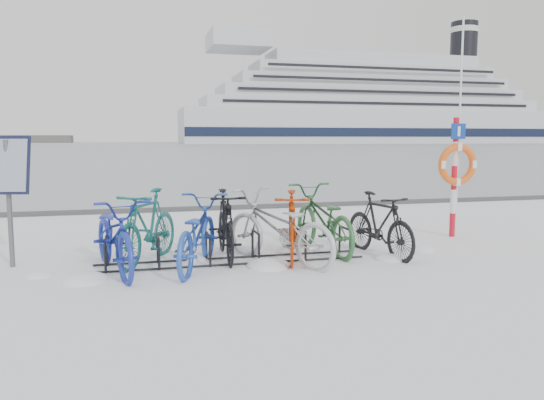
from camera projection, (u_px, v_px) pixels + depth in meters
name	position (u px, v px, depth m)	size (l,w,h in m)	color
ground	(232.00, 262.00, 7.92)	(900.00, 900.00, 0.00)	white
ice_sheet	(139.00, 145.00, 157.01)	(400.00, 298.00, 0.02)	#94A0A8
quay_edge	(191.00, 209.00, 13.59)	(400.00, 0.25, 0.10)	#3F3F42
bike_rack	(232.00, 250.00, 7.90)	(4.00, 0.48, 0.46)	black
info_board	(7.00, 173.00, 7.45)	(0.66, 0.36, 1.88)	#595B5E
lifebuoy_station	(457.00, 165.00, 9.79)	(0.78, 0.22, 4.05)	red
cruise_ferry	(369.00, 110.00, 206.95)	(147.72, 27.84, 48.54)	silver
bike_0	(115.00, 233.00, 7.31)	(0.72, 2.07, 1.09)	#1C2EA0
bike_1	(148.00, 225.00, 7.88)	(0.53, 1.88, 1.13)	#165A54
bike_2	(196.00, 231.00, 7.55)	(0.70, 2.02, 1.06)	#244BB1
bike_3	(225.00, 223.00, 8.16)	(0.51, 1.81, 1.09)	black
bike_4	(278.00, 225.00, 7.83)	(0.75, 2.14, 1.12)	#B7BCC0
bike_5	(292.00, 224.00, 8.12)	(0.51, 1.79, 1.08)	#AE2D04
bike_6	(322.00, 217.00, 8.67)	(0.74, 2.13, 1.12)	#2B5F33
bike_7	(380.00, 223.00, 8.38)	(0.49, 1.72, 1.03)	black
snow_drifts	(246.00, 263.00, 7.84)	(6.26, 1.84, 0.23)	white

